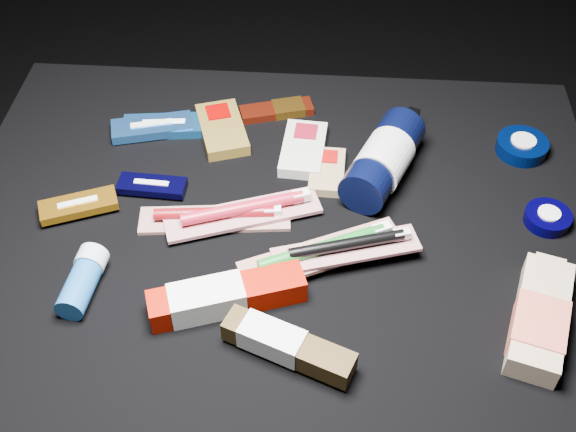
# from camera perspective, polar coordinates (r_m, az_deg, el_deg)

# --- Properties ---
(ground) EXTENTS (3.00, 3.00, 0.00)m
(ground) POSITION_cam_1_polar(r_m,az_deg,el_deg) (1.39, -0.66, -12.29)
(ground) COLOR black
(ground) RESTS_ON ground
(cloth_table) EXTENTS (0.98, 0.78, 0.40)m
(cloth_table) POSITION_cam_1_polar(r_m,az_deg,el_deg) (1.22, -0.74, -7.43)
(cloth_table) COLOR black
(cloth_table) RESTS_ON ground
(luna_bar_0) EXTENTS (0.14, 0.07, 0.02)m
(luna_bar_0) POSITION_cam_1_polar(r_m,az_deg,el_deg) (1.24, -9.74, 7.02)
(luna_bar_0) COLOR #1D61A8
(luna_bar_0) RESTS_ON cloth_table
(luna_bar_1) EXTENTS (0.14, 0.08, 0.02)m
(luna_bar_1) POSITION_cam_1_polar(r_m,az_deg,el_deg) (1.24, -10.69, 6.90)
(luna_bar_1) COLOR #22589F
(luna_bar_1) RESTS_ON cloth_table
(luna_bar_2) EXTENTS (0.11, 0.04, 0.01)m
(luna_bar_2) POSITION_cam_1_polar(r_m,az_deg,el_deg) (1.13, -10.70, 2.38)
(luna_bar_2) COLOR black
(luna_bar_2) RESTS_ON cloth_table
(luna_bar_3) EXTENTS (0.12, 0.08, 0.01)m
(luna_bar_3) POSITION_cam_1_polar(r_m,az_deg,el_deg) (1.12, -16.22, 0.82)
(luna_bar_3) COLOR #B17014
(luna_bar_3) RESTS_ON cloth_table
(clif_bar_0) EXTENTS (0.11, 0.14, 0.02)m
(clif_bar_0) POSITION_cam_1_polar(r_m,az_deg,el_deg) (1.22, -5.27, 7.00)
(clif_bar_0) COLOR brown
(clif_bar_0) RESTS_ON cloth_table
(clif_bar_1) EXTENTS (0.07, 0.13, 0.02)m
(clif_bar_1) POSITION_cam_1_polar(r_m,az_deg,el_deg) (1.18, 1.25, 5.46)
(clif_bar_1) COLOR #BABAB2
(clif_bar_1) RESTS_ON cloth_table
(clif_bar_2) EXTENTS (0.06, 0.10, 0.02)m
(clif_bar_2) POSITION_cam_1_polar(r_m,az_deg,el_deg) (1.14, 3.12, 3.67)
(clif_bar_2) COLOR #93794F
(clif_bar_2) RESTS_ON cloth_table
(power_bar) EXTENTS (0.13, 0.07, 0.02)m
(power_bar) POSITION_cam_1_polar(r_m,az_deg,el_deg) (1.26, -0.59, 8.41)
(power_bar) COLOR maroon
(power_bar) RESTS_ON cloth_table
(lotion_bottle) EXTENTS (0.14, 0.23, 0.08)m
(lotion_bottle) POSITION_cam_1_polar(r_m,az_deg,el_deg) (1.13, 7.56, 4.47)
(lotion_bottle) COLOR black
(lotion_bottle) RESTS_ON cloth_table
(cream_tin_upper) EXTENTS (0.08, 0.08, 0.03)m
(cream_tin_upper) POSITION_cam_1_polar(r_m,az_deg,el_deg) (1.24, 18.00, 5.27)
(cream_tin_upper) COLOR black
(cream_tin_upper) RESTS_ON cloth_table
(cream_tin_lower) EXTENTS (0.07, 0.07, 0.02)m
(cream_tin_lower) POSITION_cam_1_polar(r_m,az_deg,el_deg) (1.13, 19.83, -0.13)
(cream_tin_lower) COLOR black
(cream_tin_lower) RESTS_ON cloth_table
(bodywash_bottle) EXTENTS (0.11, 0.20, 0.04)m
(bodywash_bottle) POSITION_cam_1_polar(r_m,az_deg,el_deg) (0.99, 19.27, -7.73)
(bodywash_bottle) COLOR tan
(bodywash_bottle) RESTS_ON cloth_table
(deodorant_stick) EXTENTS (0.05, 0.11, 0.04)m
(deodorant_stick) POSITION_cam_1_polar(r_m,az_deg,el_deg) (1.01, -15.91, -4.90)
(deodorant_stick) COLOR #184D8D
(deodorant_stick) RESTS_ON cloth_table
(toothbrush_pack_0) EXTENTS (0.23, 0.08, 0.02)m
(toothbrush_pack_0) POSITION_cam_1_polar(r_m,az_deg,el_deg) (1.07, -5.66, -0.02)
(toothbrush_pack_0) COLOR #BBB1AD
(toothbrush_pack_0) RESTS_ON cloth_table
(toothbrush_pack_1) EXTENTS (0.24, 0.13, 0.03)m
(toothbrush_pack_1) POSITION_cam_1_polar(r_m,az_deg,el_deg) (1.07, -3.42, 0.40)
(toothbrush_pack_1) COLOR beige
(toothbrush_pack_1) RESTS_ON cloth_table
(toothbrush_pack_2) EXTENTS (0.24, 0.15, 0.03)m
(toothbrush_pack_2) POSITION_cam_1_polar(r_m,az_deg,el_deg) (1.01, 2.89, -2.74)
(toothbrush_pack_2) COLOR #A7A19C
(toothbrush_pack_2) RESTS_ON cloth_table
(toothbrush_pack_3) EXTENTS (0.21, 0.11, 0.02)m
(toothbrush_pack_3) POSITION_cam_1_polar(r_m,az_deg,el_deg) (1.01, 4.79, -2.45)
(toothbrush_pack_3) COLOR #B5ADA9
(toothbrush_pack_3) RESTS_ON cloth_table
(toothpaste_carton_red) EXTENTS (0.21, 0.11, 0.04)m
(toothpaste_carton_red) POSITION_cam_1_polar(r_m,az_deg,el_deg) (0.96, -5.38, -6.42)
(toothpaste_carton_red) COLOR #920C00
(toothpaste_carton_red) RESTS_ON cloth_table
(toothpaste_carton_green) EXTENTS (0.17, 0.10, 0.03)m
(toothpaste_carton_green) POSITION_cam_1_polar(r_m,az_deg,el_deg) (0.91, -0.43, -10.05)
(toothpaste_carton_green) COLOR #37270E
(toothpaste_carton_green) RESTS_ON cloth_table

